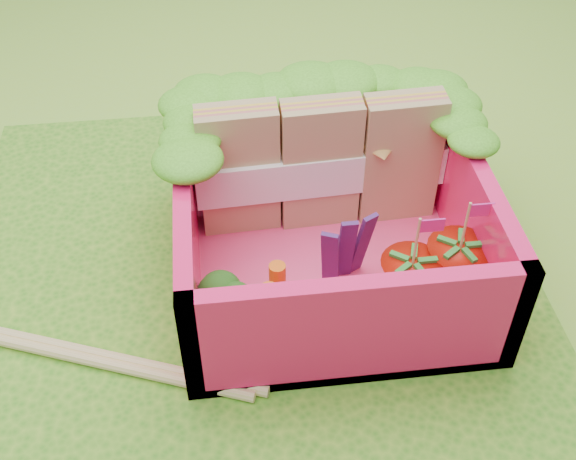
# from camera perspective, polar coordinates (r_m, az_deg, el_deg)

# --- Properties ---
(ground) EXTENTS (14.00, 14.00, 0.00)m
(ground) POSITION_cam_1_polar(r_m,az_deg,el_deg) (3.34, -3.21, -3.38)
(ground) COLOR #92CC39
(ground) RESTS_ON ground
(placemat) EXTENTS (2.60, 2.60, 0.03)m
(placemat) POSITION_cam_1_polar(r_m,az_deg,el_deg) (3.33, -3.22, -3.20)
(placemat) COLOR #429120
(placemat) RESTS_ON ground
(bento_floor) EXTENTS (1.30, 1.30, 0.05)m
(bento_floor) POSITION_cam_1_polar(r_m,az_deg,el_deg) (3.31, 3.17, -2.60)
(bento_floor) COLOR #F93F79
(bento_floor) RESTS_ON placemat
(bento_box) EXTENTS (1.30, 1.30, 0.55)m
(bento_box) POSITION_cam_1_polar(r_m,az_deg,el_deg) (3.13, 3.34, 0.61)
(bento_box) COLOR #FF155E
(bento_box) RESTS_ON placemat
(lettuce_ruffle) EXTENTS (1.43, 0.77, 0.11)m
(lettuce_ruffle) POSITION_cam_1_polar(r_m,az_deg,el_deg) (3.29, 2.27, 10.25)
(lettuce_ruffle) COLOR #3E921A
(lettuce_ruffle) RESTS_ON bento_box
(sandwich_stack) EXTENTS (1.16, 0.22, 0.64)m
(sandwich_stack) POSITION_cam_1_polar(r_m,az_deg,el_deg) (3.31, 2.64, 5.21)
(sandwich_stack) COLOR tan
(sandwich_stack) RESTS_ON bento_floor
(broccoli) EXTENTS (0.33, 0.33, 0.26)m
(broccoli) POSITION_cam_1_polar(r_m,az_deg,el_deg) (2.89, -5.44, -5.39)
(broccoli) COLOR #508D44
(broccoli) RESTS_ON bento_floor
(carrot_sticks) EXTENTS (0.11, 0.17, 0.26)m
(carrot_sticks) POSITION_cam_1_polar(r_m,az_deg,el_deg) (2.96, -1.14, -5.35)
(carrot_sticks) COLOR orange
(carrot_sticks) RESTS_ON bento_floor
(purple_wedges) EXTENTS (0.22, 0.13, 0.38)m
(purple_wedges) POSITION_cam_1_polar(r_m,az_deg,el_deg) (3.06, 4.61, -1.70)
(purple_wedges) COLOR #3D1753
(purple_wedges) RESTS_ON bento_floor
(strawberry_left) EXTENTS (0.26, 0.26, 0.50)m
(strawberry_left) POSITION_cam_1_polar(r_m,az_deg,el_deg) (3.03, 9.57, -4.24)
(strawberry_left) COLOR red
(strawberry_left) RESTS_ON bento_floor
(strawberry_right) EXTENTS (0.27, 0.27, 0.51)m
(strawberry_right) POSITION_cam_1_polar(r_m,az_deg,el_deg) (3.12, 13.09, -3.07)
(strawberry_right) COLOR red
(strawberry_right) RESTS_ON bento_floor
(snap_peas) EXTENTS (0.33, 0.38, 0.05)m
(snap_peas) POSITION_cam_1_polar(r_m,az_deg,el_deg) (3.26, 12.44, -3.44)
(snap_peas) COLOR green
(snap_peas) RESTS_ON bento_floor
(chopsticks) EXTENTS (2.05, 0.84, 0.05)m
(chopsticks) POSITION_cam_1_polar(r_m,az_deg,el_deg) (3.21, -20.81, -8.09)
(chopsticks) COLOR #D4C274
(chopsticks) RESTS_ON placemat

